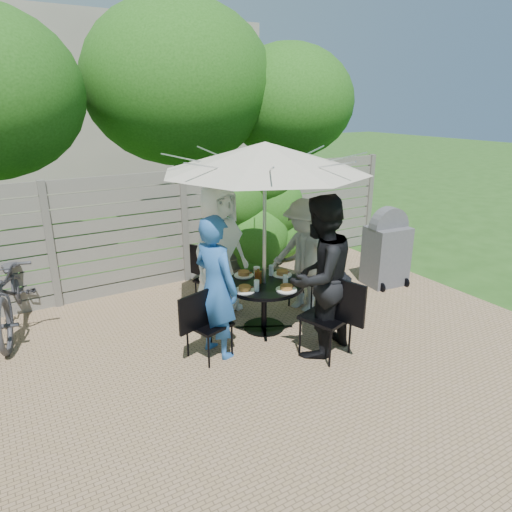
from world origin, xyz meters
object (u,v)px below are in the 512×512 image
plate_left (245,289)px  coffee_cup (257,272)px  chair_right (308,289)px  plate_back (244,274)px  glass_front (285,280)px  chair_front (326,332)px  syrup_jug (258,277)px  bbq_grill (386,250)px  bicycle (12,289)px  plate_front (286,288)px  chair_back (214,291)px  chair_left (209,338)px  person_front (319,277)px  umbrella (265,157)px  person_back (219,250)px  person_right (304,256)px  person_left (216,288)px  glass_right (271,270)px  plate_right (282,273)px  patio_table (264,297)px  glass_left (257,285)px

plate_left → coffee_cup: 0.51m
chair_right → plate_back: 1.11m
chair_right → glass_front: 1.01m
chair_front → coffee_cup: (-0.25, 1.16, 0.41)m
syrup_jug → bbq_grill: bbq_grill is taller
bicycle → plate_front: bearing=-24.0°
chair_back → bicycle: 2.63m
chair_left → plate_front: size_ratio=3.36×
person_front → plate_back: bearing=-90.0°
umbrella → glass_front: umbrella is taller
person_back → person_right: person_back is taller
plate_left → glass_front: (0.52, -0.11, 0.05)m
syrup_jug → person_left: bearing=-159.2°
umbrella → bicycle: (-2.78, 1.70, -1.69)m
plate_back → bicycle: bearing=153.1°
chair_front → bicycle: 4.05m
bbq_grill → person_back: bearing=175.7°
plate_front → glass_right: bearing=77.9°
chair_left → chair_right: 1.93m
coffee_cup → plate_right: bearing=-23.2°
patio_table → person_front: bearing=-72.9°
umbrella → plate_back: umbrella is taller
plate_front → bbq_grill: bearing=15.5°
person_back → coffee_cup: 0.65m
chair_left → glass_left: size_ratio=6.23×
person_back → chair_back: bearing=90.8°
person_front → syrup_jug: size_ratio=11.90×
patio_table → umbrella: (0.00, 0.00, 1.77)m
glass_front → person_left: bearing=-178.5°
person_back → person_front: 1.66m
chair_back → plate_back: 0.73m
plate_back → person_right: bearing=-6.4°
plate_left → glass_front: glass_front is taller
syrup_jug → glass_left: bearing=-125.1°
chair_front → chair_right: (0.64, 1.21, -0.03)m
patio_table → glass_left: bearing=-140.9°
chair_back → person_front: bearing=-7.2°
umbrella → glass_left: size_ratio=22.15×
umbrella → plate_right: 1.59m
chair_back → plate_left: bearing=-27.7°
glass_front → plate_front: bearing=-119.2°
person_right → syrup_jug: person_right is taller
chair_back → plate_back: bearing=-7.1°
glass_left → glass_right: size_ratio=1.00×
person_left → coffee_cup: person_left is taller
person_back → chair_front: size_ratio=1.82×
person_left → plate_right: person_left is taller
plate_right → plate_left: bearing=-162.9°
plate_back → plate_left: 0.51m
chair_right → plate_back: chair_right is taller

